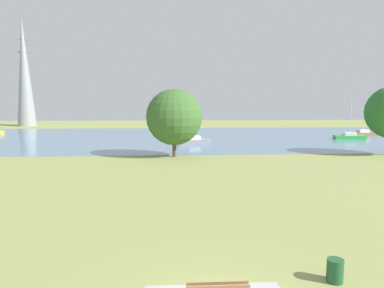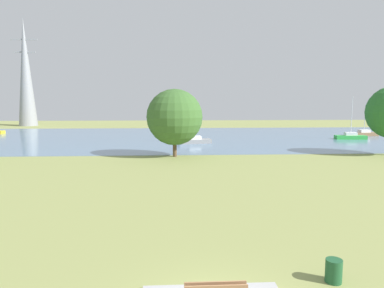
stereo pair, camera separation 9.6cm
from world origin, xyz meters
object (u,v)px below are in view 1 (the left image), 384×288
litter_bin (335,271)px  sailboat_brown (363,133)px  tree_west_near (174,117)px  sailboat_green (350,136)px  electricity_pylon (24,72)px  sailboat_gray (194,140)px

litter_bin → sailboat_brown: sailboat_brown is taller
tree_west_near → sailboat_green: bearing=29.7°
sailboat_green → electricity_pylon: bearing=151.9°
sailboat_brown → tree_west_near: bearing=-147.6°
sailboat_brown → electricity_pylon: (-69.50, 29.53, 12.64)m
tree_west_near → electricity_pylon: electricity_pylon is taller
sailboat_green → electricity_pylon: (-64.49, 34.51, 12.63)m
sailboat_green → tree_west_near: size_ratio=0.92×
sailboat_green → sailboat_brown: size_ratio=1.20×
sailboat_gray → tree_west_near: tree_west_near is taller
litter_bin → sailboat_green: bearing=62.0°
sailboat_green → litter_bin: bearing=-118.0°
sailboat_green → sailboat_gray: sailboat_green is taller
litter_bin → sailboat_brown: (28.19, 48.58, 0.05)m
sailboat_gray → electricity_pylon: electricity_pylon is taller
sailboat_green → sailboat_gray: 25.82m
sailboat_gray → sailboat_brown: sailboat_gray is taller
tree_west_near → litter_bin: bearing=-79.2°
sailboat_green → sailboat_brown: (5.01, 4.98, -0.01)m
litter_bin → sailboat_gray: bearing=93.3°
sailboat_gray → sailboat_brown: 31.86m
tree_west_near → electricity_pylon: bearing=125.4°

